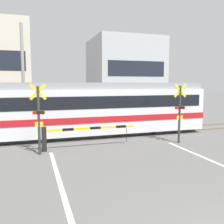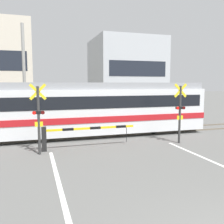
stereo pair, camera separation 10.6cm
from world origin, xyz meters
TOP-DOWN VIEW (x-y plane):
  - rail_track_near at (0.00, 10.62)m, footprint 50.00×0.10m
  - rail_track_far at (0.00, 12.06)m, footprint 50.00×0.10m
  - commuter_train at (-1.69, 11.34)m, footprint 15.64×2.79m
  - crossing_barrier_near at (-1.95, 8.57)m, footprint 4.24×0.20m
  - crossing_barrier_far at (1.95, 14.03)m, footprint 4.24×0.20m
  - crossing_signal_left at (-3.31, 8.14)m, footprint 0.68×0.15m
  - crossing_signal_right at (3.31, 8.14)m, footprint 0.68×0.15m
  - pedestrian at (0.77, 16.64)m, footprint 0.38×0.22m
  - building_left_of_street at (-6.42, 26.52)m, footprint 5.91×7.85m
  - building_right_of_street at (7.35, 26.52)m, footprint 7.78×7.85m
  - utility_pole_streetside at (-4.06, 16.53)m, footprint 0.22×0.22m

SIDE VIEW (x-z plane):
  - rail_track_near at x=0.00m, z-range 0.00..0.08m
  - rail_track_far at x=0.00m, z-range 0.00..0.08m
  - crossing_barrier_near at x=-1.95m, z-range 0.20..1.26m
  - crossing_barrier_far at x=1.95m, z-range 0.20..1.26m
  - pedestrian at x=0.77m, z-range 0.11..1.71m
  - commuter_train at x=-1.69m, z-range 0.11..3.09m
  - crossing_signal_left at x=-3.31m, z-range 0.15..3.08m
  - crossing_signal_right at x=3.31m, z-range 0.15..3.08m
  - utility_pole_streetside at x=-4.06m, z-range 0.00..7.12m
  - building_right_of_street at x=7.35m, z-range 0.00..8.24m
  - building_left_of_street at x=-6.42m, z-range 0.00..9.13m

